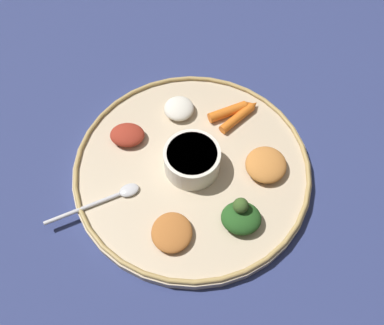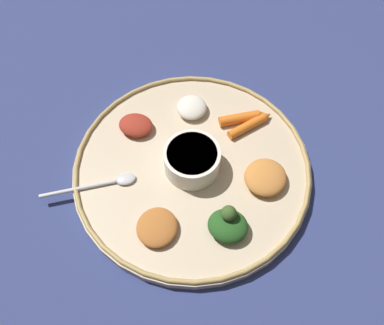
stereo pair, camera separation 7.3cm
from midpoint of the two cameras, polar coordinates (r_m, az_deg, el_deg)
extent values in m
plane|color=navy|center=(0.76, 2.74, -1.53)|extent=(2.40, 2.40, 0.00)
cylinder|color=#C6B293|center=(0.75, 2.77, -1.18)|extent=(0.42, 0.42, 0.02)
torus|color=tan|center=(0.74, 2.81, -0.71)|extent=(0.41, 0.41, 0.01)
cylinder|color=silver|center=(0.72, 2.88, 0.09)|extent=(0.10, 0.10, 0.05)
cylinder|color=maroon|center=(0.70, 2.95, 0.94)|extent=(0.09, 0.09, 0.01)
ellipsoid|color=silver|center=(0.73, -6.08, -2.45)|extent=(0.04, 0.04, 0.01)
cylinder|color=silver|center=(0.73, -12.36, -3.71)|extent=(0.12, 0.06, 0.01)
ellipsoid|color=#23511E|center=(0.68, 7.93, -8.70)|extent=(0.07, 0.06, 0.03)
sphere|color=#23511E|center=(0.67, 8.36, -7.06)|extent=(0.02, 0.02, 0.02)
sphere|color=#2D6628|center=(0.67, 8.03, -6.93)|extent=(0.02, 0.02, 0.02)
sphere|color=#385623|center=(0.66, 8.11, -7.05)|extent=(0.03, 0.03, 0.03)
cylinder|color=orange|center=(0.79, 10.06, 4.61)|extent=(0.07, 0.06, 0.02)
cone|color=orange|center=(0.81, 12.68, 5.99)|extent=(0.02, 0.02, 0.02)
cylinder|color=orange|center=(0.80, 8.97, 5.67)|extent=(0.08, 0.05, 0.02)
cone|color=orange|center=(0.81, 12.01, 6.17)|extent=(0.02, 0.02, 0.02)
ellipsoid|color=silver|center=(0.80, 2.58, 7.21)|extent=(0.07, 0.07, 0.02)
ellipsoid|color=#B2662D|center=(0.68, -1.66, -8.97)|extent=(0.07, 0.07, 0.02)
ellipsoid|color=maroon|center=(0.78, -4.92, 4.80)|extent=(0.07, 0.06, 0.02)
ellipsoid|color=#C67A38|center=(0.73, 12.66, -2.19)|extent=(0.09, 0.10, 0.03)
camera|label=1|loc=(0.04, -87.13, 4.82)|focal=39.69mm
camera|label=2|loc=(0.04, 92.87, -4.82)|focal=39.69mm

